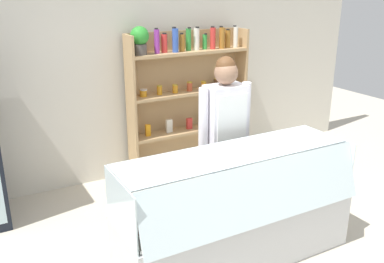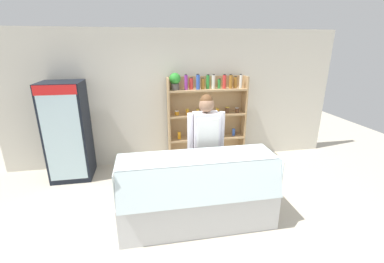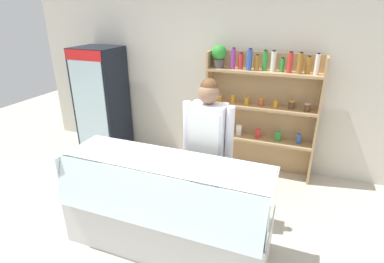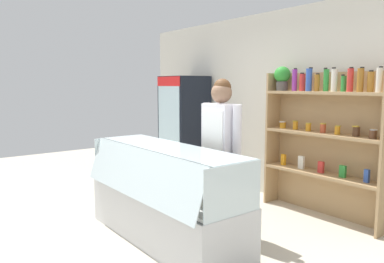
% 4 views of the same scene
% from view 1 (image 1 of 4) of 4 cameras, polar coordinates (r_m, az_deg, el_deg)
% --- Properties ---
extents(ground_plane, '(12.00, 12.00, 0.00)m').
position_cam_1_polar(ground_plane, '(4.06, 5.50, -16.28)').
color(ground_plane, beige).
extents(back_wall, '(6.80, 0.10, 2.70)m').
position_cam_1_polar(back_wall, '(5.37, -7.53, 8.21)').
color(back_wall, beige).
rests_on(back_wall, ground).
extents(shelving_unit, '(1.60, 0.29, 1.90)m').
position_cam_1_polar(shelving_unit, '(5.45, -1.01, 5.58)').
color(shelving_unit, tan).
rests_on(shelving_unit, ground).
extents(deli_display_case, '(2.10, 0.75, 1.01)m').
position_cam_1_polar(deli_display_case, '(3.89, 5.73, -12.53)').
color(deli_display_case, silver).
rests_on(deli_display_case, ground).
extents(shop_clerk, '(0.57, 0.25, 1.72)m').
position_cam_1_polar(shop_clerk, '(4.15, 4.41, 0.37)').
color(shop_clerk, '#383D51').
rests_on(shop_clerk, ground).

